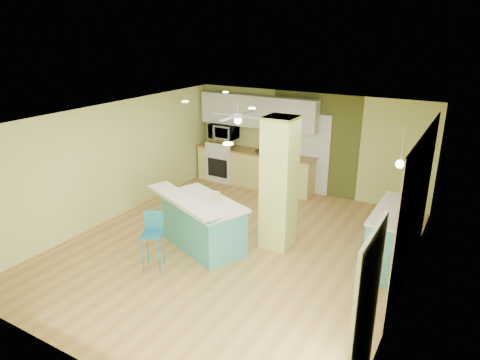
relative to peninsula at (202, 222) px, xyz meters
name	(u,v)px	position (x,y,z in m)	size (l,w,h in m)	color
floor	(235,248)	(0.56, 0.26, -0.50)	(6.00, 7.00, 0.01)	#A27638
ceiling	(234,117)	(0.56, 0.26, 2.01)	(6.00, 7.00, 0.01)	white
wall_back	(307,143)	(0.56, 3.77, 0.75)	(6.00, 0.01, 2.50)	#CAD270
wall_front	(77,279)	(0.56, -3.24, 0.75)	(6.00, 0.01, 2.50)	#CAD270
wall_left	(114,161)	(-2.44, 0.26, 0.75)	(0.01, 7.00, 2.50)	#CAD270
wall_right	(410,222)	(3.57, 0.26, 0.75)	(0.01, 7.00, 2.50)	#CAD270
wood_panel	(415,208)	(3.55, 0.86, 0.75)	(0.02, 3.40, 2.50)	olive
olive_accent	(314,144)	(0.76, 3.75, 0.75)	(2.20, 0.02, 2.50)	#4B5120
interior_door	(313,155)	(0.76, 3.72, 0.50)	(0.82, 0.05, 2.00)	silver
french_door	(365,319)	(3.53, -2.04, 0.55)	(0.04, 1.08, 2.10)	silver
column	(279,184)	(1.21, 0.76, 0.75)	(0.55, 0.55, 2.50)	#BACD5F
kitchen_run	(255,168)	(-0.74, 3.46, -0.03)	(3.25, 0.63, 0.94)	#DDD074
stove	(224,163)	(-1.69, 3.45, -0.04)	(0.76, 0.66, 1.08)	silver
upper_cabinets	(258,111)	(-0.74, 3.58, 1.45)	(3.20, 0.34, 0.80)	silver
microwave	(224,131)	(-1.69, 3.46, 0.85)	(0.70, 0.48, 0.39)	white
ceiling_fan	(238,116)	(-0.54, 2.26, 1.58)	(1.41, 1.41, 0.61)	silver
pendant_lamp	(400,164)	(3.21, 1.01, 1.39)	(0.14, 0.14, 0.69)	white
wall_decor	(418,186)	(3.53, 1.06, 1.05)	(0.03, 0.90, 0.70)	brown
peninsula	(202,222)	(0.00, 0.00, 0.00)	(2.16, 1.71, 1.08)	teal
bar_stool	(153,231)	(-0.30, -1.02, 0.19)	(0.45, 0.45, 1.02)	teal
side_counter	(394,238)	(3.26, 1.10, 0.04)	(0.70, 1.65, 1.06)	teal
fruit_bowl	(261,152)	(-0.53, 3.38, 0.48)	(0.28, 0.28, 0.07)	#372216
canister	(216,196)	(0.23, 0.17, 0.52)	(0.14, 0.14, 0.16)	gold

